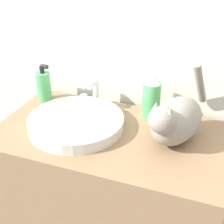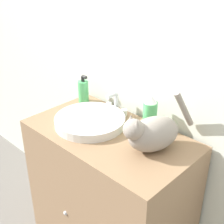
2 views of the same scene
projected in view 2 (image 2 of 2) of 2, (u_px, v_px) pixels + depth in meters
wall_back at (149, 55)px, 1.54m from camera, size 6.00×0.05×2.50m
vanity_cabinet at (110, 204)px, 1.73m from camera, size 0.85×0.49×0.92m
sink_basin at (90, 121)px, 1.58m from camera, size 0.36×0.36×0.04m
faucet at (115, 104)px, 1.69m from camera, size 0.15×0.09×0.12m
cat at (152, 133)px, 1.35m from camera, size 0.22×0.36×0.26m
soap_bottle at (83, 91)px, 1.80m from camera, size 0.06×0.06×0.17m
spray_bottle at (150, 113)px, 1.51m from camera, size 0.07×0.07×0.18m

